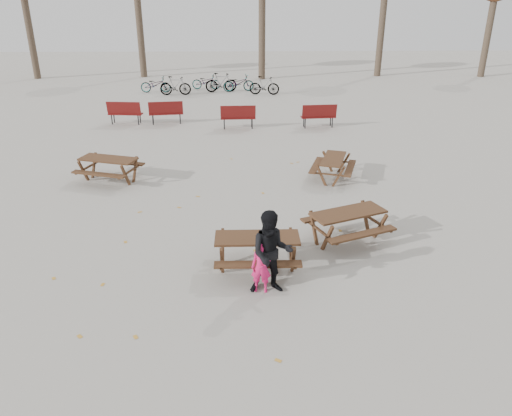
{
  "coord_description": "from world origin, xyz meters",
  "views": [
    {
      "loc": [
        -0.27,
        -9.41,
        5.63
      ],
      "look_at": [
        0.0,
        1.0,
        1.0
      ],
      "focal_mm": 35.0,
      "sensor_mm": 36.0,
      "label": 1
    }
  ],
  "objects_px": {
    "adult": "(271,253)",
    "picnic_table_far": "(333,168)",
    "food_tray": "(269,239)",
    "picnic_table_north": "(109,170)",
    "picnic_table_east": "(347,226)",
    "soda_bottle": "(263,237)",
    "main_picnic_table": "(257,245)",
    "child": "(261,267)"
  },
  "relations": [
    {
      "from": "main_picnic_table",
      "to": "picnic_table_far",
      "type": "xyz_separation_m",
      "value": [
        2.56,
        5.51,
        -0.24
      ]
    },
    {
      "from": "adult",
      "to": "picnic_table_east",
      "type": "height_order",
      "value": "adult"
    },
    {
      "from": "main_picnic_table",
      "to": "adult",
      "type": "xyz_separation_m",
      "value": [
        0.25,
        -0.88,
        0.29
      ]
    },
    {
      "from": "main_picnic_table",
      "to": "picnic_table_far",
      "type": "distance_m",
      "value": 6.08
    },
    {
      "from": "child",
      "to": "picnic_table_far",
      "type": "xyz_separation_m",
      "value": [
        2.51,
        6.38,
        -0.21
      ]
    },
    {
      "from": "picnic_table_far",
      "to": "picnic_table_north",
      "type": "bearing_deg",
      "value": 107.89
    },
    {
      "from": "child",
      "to": "picnic_table_far",
      "type": "bearing_deg",
      "value": 75.97
    },
    {
      "from": "soda_bottle",
      "to": "child",
      "type": "xyz_separation_m",
      "value": [
        -0.07,
        -0.74,
        -0.3
      ]
    },
    {
      "from": "food_tray",
      "to": "soda_bottle",
      "type": "xyz_separation_m",
      "value": [
        -0.11,
        0.01,
        0.05
      ]
    },
    {
      "from": "adult",
      "to": "picnic_table_north",
      "type": "distance_m",
      "value": 7.94
    },
    {
      "from": "picnic_table_east",
      "to": "soda_bottle",
      "type": "bearing_deg",
      "value": -169.51
    },
    {
      "from": "picnic_table_north",
      "to": "picnic_table_far",
      "type": "height_order",
      "value": "picnic_table_north"
    },
    {
      "from": "picnic_table_north",
      "to": "picnic_table_far",
      "type": "relative_size",
      "value": 1.1
    },
    {
      "from": "soda_bottle",
      "to": "picnic_table_east",
      "type": "distance_m",
      "value": 2.52
    },
    {
      "from": "food_tray",
      "to": "adult",
      "type": "bearing_deg",
      "value": -89.03
    },
    {
      "from": "food_tray",
      "to": "adult",
      "type": "relative_size",
      "value": 0.1
    },
    {
      "from": "main_picnic_table",
      "to": "picnic_table_far",
      "type": "bearing_deg",
      "value": 65.05
    },
    {
      "from": "picnic_table_east",
      "to": "child",
      "type": "bearing_deg",
      "value": -158.46
    },
    {
      "from": "soda_bottle",
      "to": "picnic_table_north",
      "type": "xyz_separation_m",
      "value": [
        -4.61,
        5.6,
        -0.47
      ]
    },
    {
      "from": "picnic_table_east",
      "to": "adult",
      "type": "bearing_deg",
      "value": -155.57
    },
    {
      "from": "main_picnic_table",
      "to": "picnic_table_north",
      "type": "relative_size",
      "value": 1.02
    },
    {
      "from": "main_picnic_table",
      "to": "food_tray",
      "type": "height_order",
      "value": "food_tray"
    },
    {
      "from": "food_tray",
      "to": "picnic_table_north",
      "type": "distance_m",
      "value": 7.35
    },
    {
      "from": "soda_bottle",
      "to": "picnic_table_far",
      "type": "distance_m",
      "value": 6.17
    },
    {
      "from": "adult",
      "to": "picnic_table_north",
      "type": "relative_size",
      "value": 0.99
    },
    {
      "from": "food_tray",
      "to": "child",
      "type": "distance_m",
      "value": 0.78
    },
    {
      "from": "picnic_table_east",
      "to": "picnic_table_far",
      "type": "height_order",
      "value": "picnic_table_east"
    },
    {
      "from": "picnic_table_far",
      "to": "main_picnic_table",
      "type": "bearing_deg",
      "value": 172.55
    },
    {
      "from": "main_picnic_table",
      "to": "child",
      "type": "bearing_deg",
      "value": -86.34
    },
    {
      "from": "soda_bottle",
      "to": "picnic_table_east",
      "type": "bearing_deg",
      "value": 33.61
    },
    {
      "from": "picnic_table_north",
      "to": "picnic_table_east",
      "type": "bearing_deg",
      "value": -14.85
    },
    {
      "from": "soda_bottle",
      "to": "picnic_table_east",
      "type": "height_order",
      "value": "soda_bottle"
    },
    {
      "from": "main_picnic_table",
      "to": "food_tray",
      "type": "xyz_separation_m",
      "value": [
        0.24,
        -0.15,
        0.21
      ]
    },
    {
      "from": "adult",
      "to": "picnic_table_north",
      "type": "bearing_deg",
      "value": 124.49
    },
    {
      "from": "child",
      "to": "picnic_table_north",
      "type": "relative_size",
      "value": 0.62
    },
    {
      "from": "adult",
      "to": "child",
      "type": "bearing_deg",
      "value": 174.45
    },
    {
      "from": "main_picnic_table",
      "to": "soda_bottle",
      "type": "bearing_deg",
      "value": -47.91
    },
    {
      "from": "picnic_table_north",
      "to": "picnic_table_far",
      "type": "distance_m",
      "value": 7.05
    },
    {
      "from": "child",
      "to": "adult",
      "type": "height_order",
      "value": "adult"
    },
    {
      "from": "child",
      "to": "picnic_table_east",
      "type": "bearing_deg",
      "value": 52.08
    },
    {
      "from": "adult",
      "to": "picnic_table_far",
      "type": "xyz_separation_m",
      "value": [
        2.31,
        6.4,
        -0.53
      ]
    },
    {
      "from": "adult",
      "to": "soda_bottle",
      "type": "bearing_deg",
      "value": 97.41
    }
  ]
}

